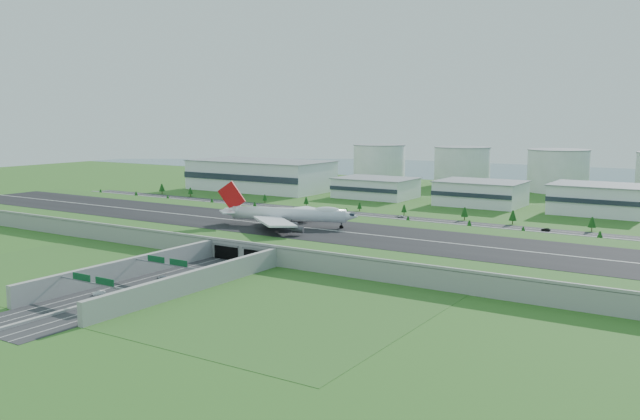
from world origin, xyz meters
The scene contains 23 objects.
ground centered at (0.00, 0.00, 0.00)m, with size 1200.00×1200.00×0.00m, color #2B531A.
airfield_deck centered at (0.00, -0.09, 4.12)m, with size 520.00×100.00×9.20m.
underpass_road centered at (0.00, -99.42, 3.43)m, with size 38.80×120.40×8.00m.
sign_gantry_near centered at (0.00, -95.04, 6.95)m, with size 38.70×0.70×9.80m.
sign_gantry_far centered at (0.00, -130.04, 6.95)m, with size 38.70×0.70×9.80m.
north_expressway centered at (0.00, 95.00, 0.06)m, with size 560.00×36.00×0.12m, color #28282B.
tree_row centered at (4.17, 96.76, 4.65)m, with size 508.18×48.64×8.44m.
hangar_west centered at (-170.00, 185.00, 12.50)m, with size 120.00×60.00×25.00m, color silver.
hangar_mid_a centered at (-60.00, 190.00, 7.50)m, with size 58.00×42.00×15.00m, color silver.
hangar_mid_b centered at (25.00, 190.00, 8.50)m, with size 58.00×42.00×17.00m, color silver.
hangar_mid_c centered at (105.00, 190.00, 9.50)m, with size 58.00×42.00×19.00m, color silver.
fuel_tank_a centered at (-120.00, 310.00, 17.50)m, with size 50.00×50.00×35.00m, color silver.
fuel_tank_b centered at (-35.00, 310.00, 17.50)m, with size 50.00×50.00×35.00m, color silver.
fuel_tank_c centered at (50.00, 310.00, 17.50)m, with size 50.00×50.00×35.00m, color silver.
bay_water centered at (0.00, 480.00, 0.03)m, with size 1200.00×260.00×0.06m, color #395D6E.
boeing_747 centered at (-9.48, -1.07, 14.48)m, with size 71.17×66.12×22.92m.
car_0 centered at (-6.80, -91.48, 0.78)m, with size 1.57×3.89×1.33m, color silver.
car_1 centered at (-7.54, -121.70, 0.87)m, with size 1.59×4.56×1.50m, color silver.
car_2 centered at (12.53, -65.76, 0.85)m, with size 2.44×5.28×1.47m, color #0B0D37.
car_3 centered at (9.70, -134.29, 0.91)m, with size 2.21×5.43×1.57m, color maroon.
car_4 centered at (-149.13, 89.76, 0.95)m, with size 1.96×4.87×1.66m, color #525356.
car_5 centered at (93.28, 103.10, 0.96)m, with size 1.78×5.09×1.68m, color black.
car_7 centered at (2.45, 105.28, 0.82)m, with size 1.97×4.85×1.41m, color white.
Camera 1 is at (187.62, -278.81, 64.50)m, focal length 38.00 mm.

